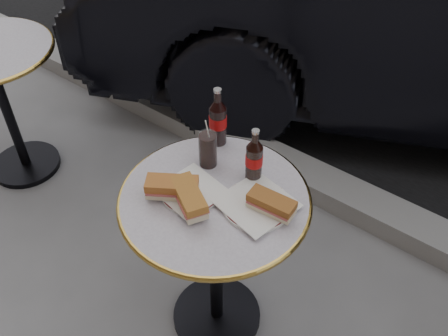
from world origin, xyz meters
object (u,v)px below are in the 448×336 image
Objects in this scene: bistro_table at (216,265)px; plate_right at (257,205)px; plate_left at (191,192)px; cola_bottle_left at (218,116)px; cola_glass at (208,149)px; cola_bottle_right at (254,155)px.

plate_right is at bearing 19.55° from bistro_table.
plate_right is (0.13, 0.05, 0.37)m from bistro_table.
cola_bottle_left is at bearing 108.54° from plate_left.
cola_glass is (0.04, -0.11, -0.05)m from cola_bottle_left.
plate_left is at bearing -158.01° from plate_right.
plate_right reaches higher than plate_left.
cola_bottle_left is 0.22m from cola_bottle_right.
plate_right is at bearing 21.99° from plate_left.
cola_bottle_left reaches higher than plate_left.
bistro_table is at bearing -44.31° from cola_glass.
plate_left is 0.23m from cola_bottle_right.
cola_bottle_left is 0.13m from cola_glass.
plate_left is 0.89× the size of plate_right.
cola_bottle_right is at bearing 129.56° from plate_right.
plate_right is 1.06× the size of cola_bottle_right.
cola_bottle_left is (-0.29, 0.17, 0.11)m from plate_right.
cola_glass reaches higher than plate_right.
cola_bottle_right reaches higher than bistro_table.
cola_bottle_left reaches higher than cola_glass.
cola_bottle_left is (-0.09, 0.26, 0.11)m from plate_left.
cola_bottle_left reaches higher than plate_right.
plate_left is 0.29m from cola_bottle_left.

